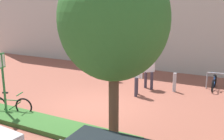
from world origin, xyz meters
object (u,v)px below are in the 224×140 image
object	(u,v)px
tree_sidewalk	(114,21)
person_shirt_white	(137,74)
person_shirt_blue	(149,69)
bike_at_sign	(11,105)
bollard_steel	(174,82)
person_suited_dark	(110,62)
parking_sign_post	(3,76)

from	to	relation	value
tree_sidewalk	person_shirt_white	distance (m)	5.42
person_shirt_blue	bike_at_sign	bearing A→B (deg)	-122.01
tree_sidewalk	bike_at_sign	bearing A→B (deg)	175.33
bollard_steel	person_shirt_white	xyz separation A→B (m)	(-1.37, -1.33, 0.53)
person_shirt_white	bike_at_sign	bearing A→B (deg)	-127.70
bike_at_sign	person_shirt_blue	distance (m)	6.43
bike_at_sign	person_suited_dark	bearing A→B (deg)	81.35
bike_at_sign	person_shirt_white	bearing A→B (deg)	52.30
parking_sign_post	bike_at_sign	xyz separation A→B (m)	(-0.01, 0.24, -1.20)
tree_sidewalk	bollard_steel	world-z (taller)	tree_sidewalk
bollard_steel	person_suited_dark	size ratio (longest dim) A/B	0.52
bollard_steel	bike_at_sign	bearing A→B (deg)	-129.87
tree_sidewalk	bike_at_sign	size ratio (longest dim) A/B	3.22
person_shirt_white	person_shirt_blue	world-z (taller)	same
bike_at_sign	person_shirt_white	world-z (taller)	person_shirt_white
bike_at_sign	tree_sidewalk	bearing A→B (deg)	-4.67
tree_sidewalk	parking_sign_post	xyz separation A→B (m)	(-4.50, 0.13, -2.04)
person_suited_dark	person_shirt_white	xyz separation A→B (m)	(2.34, -1.81, 0.00)
person_shirt_blue	bollard_steel	bearing A→B (deg)	5.38
tree_sidewalk	person_suited_dark	bearing A→B (deg)	119.28
bike_at_sign	person_shirt_white	distance (m)	5.37
person_suited_dark	person_shirt_white	bearing A→B (deg)	-37.70
parking_sign_post	bollard_steel	distance (m)	7.48
tree_sidewalk	person_shirt_blue	world-z (taller)	tree_sidewalk
person_shirt_white	person_shirt_blue	distance (m)	1.22
person_shirt_blue	tree_sidewalk	bearing A→B (deg)	-79.17
tree_sidewalk	parking_sign_post	world-z (taller)	tree_sidewalk
parking_sign_post	bollard_steel	world-z (taller)	parking_sign_post
tree_sidewalk	bike_at_sign	world-z (taller)	tree_sidewalk
parking_sign_post	person_shirt_white	xyz separation A→B (m)	(3.25, 4.45, -0.56)
person_shirt_white	person_shirt_blue	size ratio (longest dim) A/B	1.00
bollard_steel	person_shirt_blue	xyz separation A→B (m)	(-1.24, -0.12, 0.53)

